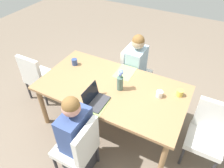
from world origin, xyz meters
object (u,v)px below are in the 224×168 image
chair_near_left_mid (80,147)px  chair_head_right_left_far (208,131)px  person_far_left_near (136,71)px  coffee_mug_near_right (180,93)px  coffee_mug_centre_left (74,62)px  person_near_left_mid (77,139)px  coffee_mug_near_left (159,94)px  chair_head_left_right_near (38,76)px  chair_far_left_near (133,70)px  laptop_near_left_mid (95,100)px  flower_vase (120,81)px  dining_table (112,91)px

chair_near_left_mid → chair_head_right_left_far: (1.28, 0.93, 0.00)m
person_far_left_near → coffee_mug_near_right: 0.99m
person_far_left_near → coffee_mug_centre_left: (-0.80, -0.57, 0.28)m
person_near_left_mid → chair_head_right_left_far: 1.61m
coffee_mug_centre_left → chair_head_right_left_far: bearing=-3.3°
coffee_mug_near_left → coffee_mug_near_right: (0.22, 0.14, -0.00)m
person_near_left_mid → chair_head_left_right_near: 1.50m
chair_far_left_near → coffee_mug_centre_left: chair_far_left_near is taller
chair_near_left_mid → person_near_left_mid: 0.10m
laptop_near_left_mid → chair_head_right_left_far: bearing=17.8°
flower_vase → laptop_near_left_mid: size_ratio=0.94×
chair_far_left_near → dining_table: bearing=-87.6°
chair_head_left_right_near → chair_near_left_mid: bearing=-29.7°
chair_near_left_mid → person_near_left_mid: (-0.07, 0.06, 0.03)m
coffee_mug_near_left → coffee_mug_centre_left: bearing=176.8°
dining_table → coffee_mug_near_left: (0.62, 0.12, 0.12)m
dining_table → person_near_left_mid: bearing=-93.5°
dining_table → chair_near_left_mid: chair_near_left_mid is taller
chair_far_left_near → chair_head_right_left_far: size_ratio=1.00×
coffee_mug_near_left → chair_head_right_left_far: bearing=-3.6°
dining_table → coffee_mug_near_right: size_ratio=23.45×
laptop_near_left_mid → coffee_mug_near_right: bearing=34.6°
coffee_mug_centre_left → chair_head_left_right_near: bearing=-156.9°
person_near_left_mid → chair_head_left_right_near: bearing=150.9°
person_far_left_near → flower_vase: 0.84m
chair_head_right_left_far → coffee_mug_centre_left: (-2.06, 0.12, 0.31)m
dining_table → flower_vase: size_ratio=6.70×
flower_vase → coffee_mug_near_right: bearing=18.5°
chair_head_left_right_near → coffee_mug_centre_left: chair_head_left_right_near is taller
dining_table → person_far_left_near: bearing=87.1°
chair_near_left_mid → person_far_left_near: bearing=89.5°
person_far_left_near → chair_near_left_mid: bearing=-90.5°
chair_far_left_near → chair_head_left_right_near: size_ratio=1.00×
chair_near_left_mid → flower_vase: bearing=84.3°
chair_head_right_left_far → coffee_mug_centre_left: chair_head_right_left_far is taller
coffee_mug_centre_left → laptop_near_left_mid: bearing=-38.0°
chair_far_left_near → coffee_mug_centre_left: (-0.72, -0.63, 0.31)m
person_far_left_near → flower_vase: bearing=-84.4°
flower_vase → coffee_mug_centre_left: size_ratio=3.06×
dining_table → coffee_mug_near_left: coffee_mug_near_left is taller
person_far_left_near → coffee_mug_centre_left: size_ratio=12.23×
person_near_left_mid → coffee_mug_near_right: person_near_left_mid is taller
laptop_near_left_mid → chair_near_left_mid: bearing=-81.4°
chair_near_left_mid → chair_head_left_right_near: 1.60m
person_near_left_mid → coffee_mug_near_left: bearing=53.6°
laptop_near_left_mid → chair_head_left_right_near: bearing=167.3°
laptop_near_left_mid → coffee_mug_near_right: (0.90, 0.62, -0.00)m
person_far_left_near → laptop_near_left_mid: person_far_left_near is taller
coffee_mug_near_left → coffee_mug_centre_left: coffee_mug_centre_left is taller
person_near_left_mid → coffee_mug_centre_left: (-0.71, 0.99, 0.28)m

